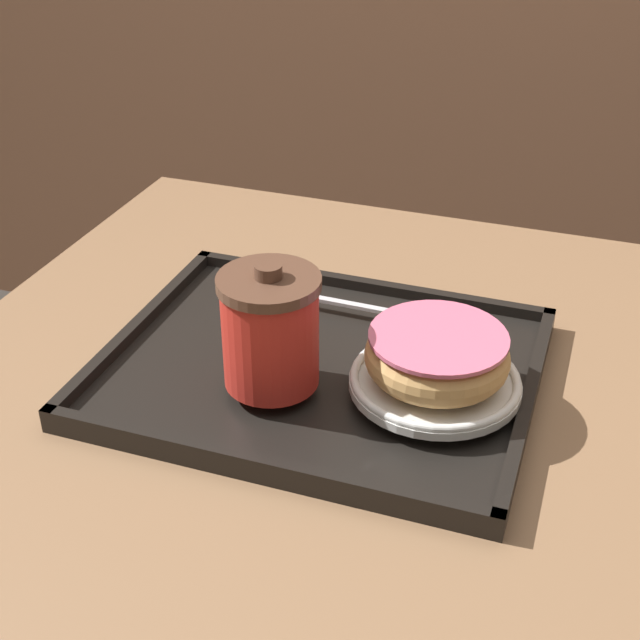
{
  "coord_description": "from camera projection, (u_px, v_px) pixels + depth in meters",
  "views": [
    {
      "loc": [
        0.2,
        -0.69,
        1.23
      ],
      "look_at": [
        -0.03,
        -0.01,
        0.79
      ],
      "focal_mm": 50.0,
      "sensor_mm": 36.0,
      "label": 1
    }
  ],
  "objects": [
    {
      "name": "plate_with_chocolate_donut",
      "position": [
        435.0,
        381.0,
        0.81
      ],
      "size": [
        0.16,
        0.16,
        0.01
      ],
      "color": "white",
      "rests_on": "serving_tray"
    },
    {
      "name": "serving_tray",
      "position": [
        320.0,
        370.0,
        0.86
      ],
      "size": [
        0.41,
        0.33,
        0.02
      ],
      "color": "black",
      "rests_on": "cafe_table"
    },
    {
      "name": "spoon",
      "position": [
        309.0,
        295.0,
        0.95
      ],
      "size": [
        0.16,
        0.02,
        0.01
      ],
      "rotation": [
        0.0,
        0.0,
        3.12
      ],
      "color": "silver",
      "rests_on": "serving_tray"
    },
    {
      "name": "coffee_cup_front",
      "position": [
        270.0,
        330.0,
        0.79
      ],
      "size": [
        0.09,
        0.09,
        0.12
      ],
      "color": "red",
      "rests_on": "serving_tray"
    },
    {
      "name": "donut_chocolate_glazed",
      "position": [
        437.0,
        355.0,
        0.79
      ],
      "size": [
        0.13,
        0.13,
        0.04
      ],
      "color": "tan",
      "rests_on": "plate_with_chocolate_donut"
    },
    {
      "name": "cafe_table",
      "position": [
        354.0,
        512.0,
        0.96
      ],
      "size": [
        0.84,
        0.78,
        0.73
      ],
      "color": "#846042",
      "rests_on": "ground_plane"
    }
  ]
}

